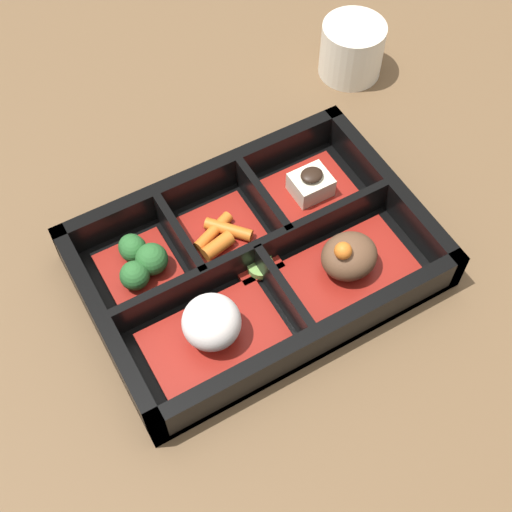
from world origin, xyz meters
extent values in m
plane|color=brown|center=(0.00, 0.00, 0.00)|extent=(3.00, 3.00, 0.00)
cube|color=black|center=(0.00, 0.00, 0.01)|extent=(0.32, 0.22, 0.01)
cube|color=black|center=(0.00, -0.10, 0.02)|extent=(0.32, 0.01, 0.05)
cube|color=black|center=(0.00, 0.10, 0.02)|extent=(0.32, 0.01, 0.05)
cube|color=black|center=(-0.15, 0.00, 0.02)|extent=(0.01, 0.22, 0.05)
cube|color=black|center=(0.15, 0.00, 0.02)|extent=(0.01, 0.22, 0.05)
cube|color=black|center=(0.00, 0.00, 0.02)|extent=(0.29, 0.01, 0.05)
cube|color=black|center=(-0.04, -0.05, 0.02)|extent=(0.01, 0.10, 0.05)
cube|color=black|center=(0.05, -0.05, 0.02)|extent=(0.01, 0.10, 0.05)
cube|color=black|center=(0.00, 0.05, 0.02)|extent=(0.01, 0.09, 0.05)
cube|color=maroon|center=(-0.07, 0.05, 0.01)|extent=(0.12, 0.07, 0.01)
ellipsoid|color=brown|center=(-0.07, 0.05, 0.03)|extent=(0.05, 0.05, 0.04)
sphere|color=#D1661E|center=(-0.06, 0.05, 0.06)|extent=(0.02, 0.02, 0.02)
cube|color=maroon|center=(0.07, 0.05, 0.01)|extent=(0.12, 0.07, 0.01)
ellipsoid|color=silver|center=(0.07, 0.05, 0.04)|extent=(0.05, 0.05, 0.05)
cube|color=maroon|center=(-0.09, -0.05, 0.01)|extent=(0.09, 0.08, 0.01)
cube|color=beige|center=(-0.09, -0.05, 0.03)|extent=(0.04, 0.03, 0.02)
ellipsoid|color=black|center=(-0.09, -0.05, 0.04)|extent=(0.02, 0.02, 0.01)
cube|color=maroon|center=(0.01, -0.05, 0.01)|extent=(0.07, 0.08, 0.01)
cylinder|color=#D1661E|center=(0.02, -0.05, 0.02)|extent=(0.05, 0.03, 0.01)
cylinder|color=#D1661E|center=(0.02, -0.03, 0.02)|extent=(0.03, 0.02, 0.01)
cylinder|color=#D1661E|center=(0.01, -0.04, 0.02)|extent=(0.04, 0.04, 0.01)
cube|color=maroon|center=(0.10, -0.05, 0.01)|extent=(0.07, 0.08, 0.01)
sphere|color=#265B28|center=(0.10, -0.07, 0.03)|extent=(0.02, 0.02, 0.02)
sphere|color=#265B28|center=(0.10, -0.06, 0.03)|extent=(0.03, 0.03, 0.03)
sphere|color=#265B28|center=(0.11, -0.03, 0.03)|extent=(0.03, 0.03, 0.03)
sphere|color=#265B28|center=(0.09, -0.04, 0.03)|extent=(0.03, 0.03, 0.03)
cube|color=maroon|center=(0.00, 0.00, 0.01)|extent=(0.04, 0.04, 0.01)
cylinder|color=#75A84C|center=(0.00, 0.01, 0.02)|extent=(0.02, 0.02, 0.01)
cylinder|color=#75A84C|center=(0.00, 0.00, 0.02)|extent=(0.02, 0.02, 0.01)
cylinder|color=#75A84C|center=(-0.01, 0.00, 0.02)|extent=(0.02, 0.02, 0.00)
cylinder|color=beige|center=(-0.23, -0.19, 0.03)|extent=(0.07, 0.07, 0.06)
cylinder|color=#597A38|center=(-0.23, -0.19, 0.06)|extent=(0.06, 0.06, 0.01)
camera|label=1|loc=(0.18, 0.31, 0.58)|focal=50.00mm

